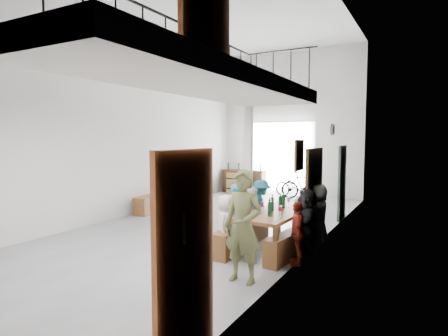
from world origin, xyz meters
The scene contains 24 objects.
floor centered at (0.00, 0.00, 0.00)m, with size 12.00×12.00×0.00m, color slate.
room_walls centered at (0.00, 0.00, 3.55)m, with size 12.00×12.00×12.00m.
gateway_portal centered at (-0.40, 5.94, 1.40)m, with size 2.80×0.08×2.80m, color white.
right_wall_decor centered at (2.70, -1.87, 1.74)m, with size 0.07×8.28×5.07m.
balcony centered at (1.98, -3.13, 2.96)m, with size 1.52×5.62×4.00m.
tasting_table centered at (2.20, -1.06, 0.71)m, with size 0.99×2.20×0.79m.
bench_inner centered at (1.49, -1.16, 0.24)m, with size 0.34×2.10×0.48m, color brown.
bench_wall centered at (2.57, -1.07, 0.24)m, with size 0.27×2.10×0.48m, color brown.
tableware centered at (2.21, -1.00, 0.93)m, with size 0.52×1.42×0.35m.
side_bench centered at (-2.50, 0.99, 0.26)m, with size 0.40×1.82×0.51m, color brown.
oak_barrel centered at (-2.12, 5.40, 0.40)m, with size 0.54×0.54×0.80m.
serving_counter centered at (-1.75, 5.65, 0.46)m, with size 1.74×0.48×0.92m, color #3C2711.
counter_bottles centered at (-1.75, 5.68, 1.06)m, with size 1.50×0.10×0.28m.
guest_left_a centered at (1.43, -1.76, 0.57)m, with size 0.56×0.36×1.15m, color white.
guest_left_b centered at (1.41, -1.21, 0.65)m, with size 0.47×0.31×1.29m, color #286E86.
guest_left_c centered at (1.50, -0.65, 0.58)m, with size 0.57×0.44×1.17m, color white.
guest_left_d centered at (1.45, -0.11, 0.63)m, with size 0.82×0.47×1.27m, color #286E86.
guest_right_a centered at (2.78, -1.62, 0.56)m, with size 0.65×0.27×1.11m, color #A92B1D.
guest_right_b centered at (2.74, -0.93, 0.62)m, with size 1.15×0.37×1.24m, color black.
guest_right_c centered at (2.84, -0.41, 0.64)m, with size 0.62×0.40×1.27m, color white.
host_standing centered at (2.30, -2.79, 0.86)m, with size 0.63×0.41×1.73m, color brown.
potted_plant centered at (2.45, 0.60, 0.23)m, with size 0.41×0.35×0.45m, color #174E1B.
bicycle_near centered at (0.48, 5.50, 0.44)m, with size 0.58×1.66×0.87m, color black.
bicycle_far centered at (0.87, 5.10, 0.50)m, with size 0.47×1.66×1.00m, color black.
Camera 1 is at (4.73, -7.82, 2.21)m, focal length 30.00 mm.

